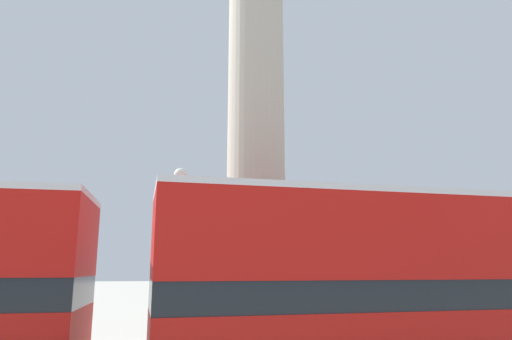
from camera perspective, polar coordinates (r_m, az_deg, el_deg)
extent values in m
cube|color=#ADA593|center=(16.31, 0.00, -20.22)|extent=(5.23, 5.23, 1.29)
cube|color=#ADA593|center=(16.18, 0.00, -15.68)|extent=(3.77, 3.77, 1.29)
cylinder|color=#ADA593|center=(18.59, 0.00, 17.40)|extent=(2.11, 2.11, 19.04)
cube|color=black|center=(10.46, 20.21, -14.09)|extent=(11.29, 3.03, 0.55)
cube|color=#B7140F|center=(10.47, 19.78, -8.23)|extent=(11.29, 3.08, 1.59)
cube|color=silver|center=(10.55, 19.45, -3.59)|extent=(11.29, 3.08, 0.12)
cube|color=#ADA593|center=(21.90, 21.36, -15.37)|extent=(3.48, 2.90, 2.82)
ellipsoid|color=brown|center=(21.91, 20.73, -7.37)|extent=(2.49, 1.63, 1.03)
cone|color=brown|center=(22.25, 23.38, -6.01)|extent=(1.12, 0.83, 1.09)
cylinder|color=brown|center=(22.00, 20.54, -4.86)|extent=(0.36, 0.36, 0.90)
sphere|color=brown|center=(22.07, 20.43, -3.34)|extent=(0.28, 0.28, 0.28)
cylinder|color=brown|center=(22.33, 22.60, -10.10)|extent=(0.20, 0.20, 1.14)
cylinder|color=brown|center=(21.78, 23.03, -10.04)|extent=(0.20, 0.20, 1.14)
cylinder|color=brown|center=(21.95, 18.88, -10.36)|extent=(0.20, 0.20, 1.14)
cylinder|color=brown|center=(21.40, 19.23, -10.30)|extent=(0.20, 0.20, 1.14)
cylinder|color=black|center=(12.66, -9.87, -13.28)|extent=(0.14, 0.14, 5.29)
sphere|color=white|center=(12.91, -9.41, -0.61)|extent=(0.38, 0.38, 0.38)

